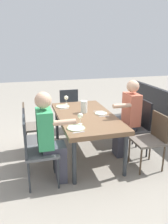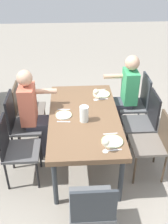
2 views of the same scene
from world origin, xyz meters
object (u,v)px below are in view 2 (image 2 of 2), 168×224
Objects in this scene: chair_east_north at (154,142)px; plate_1 at (64,115)px; plate_2 at (112,141)px; wine_glass_2 at (106,142)px; water_pitcher at (84,115)px; chair_mid_south at (20,122)px; chair_east_south at (15,147)px; plate_0 at (101,94)px; diner_woman_green at (34,112)px; diner_man_white at (125,93)px; chair_mid_north at (145,119)px; wine_glass_0 at (96,92)px; dining_table at (84,119)px; chair_west_north at (137,101)px; chair_head_east at (92,207)px; chair_west_south at (25,107)px.

chair_east_north reaches higher than plate_1.
wine_glass_2 reaches higher than plate_2.
chair_east_north is 0.96m from water_pitcher.
chair_mid_south is 0.53m from chair_east_south.
plate_0 is 1.50× the size of wine_glass_2.
diner_man_white is (-0.47, 1.36, -0.00)m from diner_woman_green.
diner_man_white reaches higher than chair_mid_north.
chair_east_south reaches higher than wine_glass_0.
dining_table is at bearing 111.45° from chair_east_south.
diner_woman_green is (0.47, -1.57, 0.15)m from chair_west_north.
diner_man_white is at bearing 102.79° from plate_0.
chair_head_east is (1.29, 0.00, -0.15)m from dining_table.
chair_mid_south is 0.26m from diner_woman_green.
water_pitcher is at bearing 65.51° from diner_woman_green.
water_pitcher is (0.69, -0.30, 0.08)m from plate_0.
diner_woman_green is 6.28× the size of water_pitcher.
chair_east_south is 0.95m from water_pitcher.
chair_head_east is (1.47, -0.88, 0.00)m from chair_mid_north.
water_pitcher is at bearing -41.39° from diner_man_white.
chair_head_east is 0.67× the size of diner_woman_green.
chair_east_north is at bearing 119.91° from wine_glass_2.
dining_table is 1.80× the size of chair_west_north.
chair_mid_north is 1.19m from plate_1.
chair_west_south is 0.99× the size of chair_east_north.
wine_glass_0 is 1.00m from plate_2.
diner_woman_green is 5.07× the size of plate_0.
plate_2 is 1.46× the size of wine_glass_2.
plate_2 is 0.55m from water_pitcher.
dining_table is at bearing -53.76° from chair_west_north.
chair_west_north reaches higher than wine_glass_2.
chair_east_south is 0.69× the size of diner_woman_green.
plate_0 is at bearing -123.26° from chair_mid_north.
chair_mid_south is at bearing -89.17° from diner_woman_green.
chair_east_north is 1.07m from wine_glass_0.
chair_east_south is at bearing -0.21° from chair_west_south.
diner_woman_green reaches higher than dining_table.
dining_table is at bearing -25.79° from wine_glass_0.
chair_head_east is 1.74m from wine_glass_0.
chair_west_south is 1.00m from chair_east_south.
chair_mid_south reaches higher than chair_west_south.
chair_west_north is 1.05× the size of chair_mid_north.
chair_head_east is 3.46× the size of plate_2.
chair_west_north is 2.03m from chair_east_south.
chair_east_south is 4.24× the size of plate_1.
wine_glass_0 is at bearing 130.36° from plate_1.
wine_glass_2 is at bearing 14.31° from dining_table.
dining_table is 1.30m from chair_head_east.
chair_east_north is (1.00, 1.75, 0.02)m from chair_west_south.
dining_table is at bearing -111.58° from chair_east_north.
diner_man_white is at bearing -90.81° from chair_west_north.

